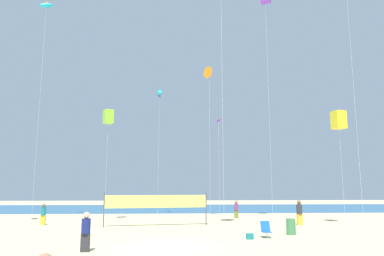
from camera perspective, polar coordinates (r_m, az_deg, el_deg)
ground_plane at (r=17.63m, az=-4.35°, el=-18.23°), size 120.00×120.00×0.00m
ocean_band at (r=49.23m, az=-3.71°, el=-12.49°), size 120.00×20.00×0.01m
beachgoer_navy_shirt at (r=16.92m, az=-16.39°, el=-15.21°), size 0.38×0.38×1.68m
beachgoer_charcoal_shirt at (r=28.46m, az=16.56°, el=-12.55°), size 0.41×0.41×1.78m
beachgoer_teal_shirt at (r=29.65m, az=-22.38°, el=-12.36°), size 0.35×0.35×1.53m
beachgoer_plum_shirt at (r=33.51m, az=6.99°, el=-12.51°), size 0.36×0.36×1.57m
folding_beach_chair at (r=21.14m, az=11.57°, el=-15.32°), size 0.52×0.65×0.89m
trash_barrel at (r=22.72m, az=15.31°, el=-14.77°), size 0.54×0.54×0.92m
volleyball_net at (r=26.83m, az=-5.59°, el=-11.65°), size 7.37×1.32×2.40m
beach_handbag at (r=20.35m, az=9.09°, el=-16.51°), size 0.39×0.19×0.31m
kite_cyan_tube at (r=37.49m, az=-5.15°, el=5.34°), size 0.57×1.68×12.46m
kite_magenta_diamond at (r=29.87m, az=23.26°, el=17.50°), size 0.51×0.51×17.07m
kite_violet_diamond at (r=35.79m, az=4.14°, el=0.89°), size 0.66×0.66×9.47m
kite_orange_delta at (r=33.50m, az=2.72°, el=8.63°), size 0.99×1.07×13.63m
kite_yellow_box at (r=29.68m, az=22.09°, el=1.17°), size 1.01×1.01×8.48m
kite_lime_box at (r=31.39m, az=-13.04°, el=1.72°), size 0.98×0.98×9.22m
kite_cyan_inflatable at (r=37.41m, az=-21.97°, el=17.32°), size 1.35×1.00×19.58m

